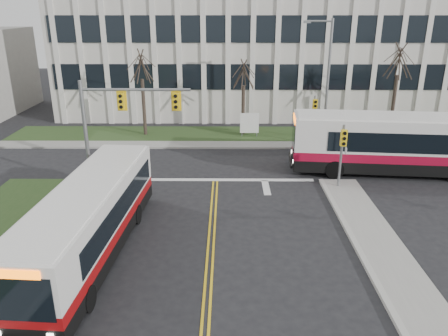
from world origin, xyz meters
TOP-DOWN VIEW (x-y plane):
  - ground at (0.00, 0.00)m, footprint 120.00×120.00m
  - sidewalk_east at (7.50, -5.00)m, footprint 2.00×26.00m
  - sidewalk_cross at (5.00, 15.20)m, footprint 44.00×1.60m
  - building_lawn at (5.00, 18.00)m, footprint 44.00×5.00m
  - office_building at (5.00, 30.00)m, footprint 40.00×16.00m
  - mast_arm_signal at (-5.62, 7.16)m, footprint 6.11×0.38m
  - signal_pole_near at (7.20, 6.90)m, footprint 0.34×0.39m
  - signal_pole_far at (7.20, 15.40)m, footprint 0.34×0.39m
  - streetlight at (8.03, 16.20)m, footprint 2.15×0.25m
  - directory_sign at (2.50, 17.50)m, footprint 1.50×0.12m
  - tree_left at (-6.00, 18.00)m, footprint 1.80×1.80m
  - tree_mid at (2.00, 18.20)m, footprint 1.80×1.80m
  - tree_right at (14.00, 18.00)m, footprint 1.80×1.80m
  - bus_main at (-5.00, -0.34)m, footprint 3.21×11.66m
  - bus_cross at (11.74, 9.50)m, footprint 13.86×4.24m
  - newspaper_box_blue at (-6.80, -4.05)m, footprint 0.53×0.48m
  - newspaper_box_red at (-6.80, 0.89)m, footprint 0.51×0.46m

SIDE VIEW (x-z plane):
  - ground at x=0.00m, z-range 0.00..0.00m
  - building_lawn at x=5.00m, z-range 0.00..0.12m
  - sidewalk_east at x=7.50m, z-range 0.00..0.14m
  - sidewalk_cross at x=5.00m, z-range 0.00..0.14m
  - newspaper_box_blue at x=-6.80m, z-range 0.00..0.95m
  - newspaper_box_red at x=-6.80m, z-range 0.00..0.95m
  - directory_sign at x=2.50m, z-range 0.17..2.17m
  - bus_main at x=-5.00m, z-range 0.00..3.07m
  - bus_cross at x=11.74m, z-range 0.00..3.64m
  - signal_pole_near at x=7.20m, z-range 0.60..4.40m
  - signal_pole_far at x=7.20m, z-range 0.60..4.40m
  - mast_arm_signal at x=-5.62m, z-range 1.16..7.36m
  - tree_mid at x=2.00m, z-range 1.47..8.29m
  - streetlight at x=8.03m, z-range 0.59..9.79m
  - tree_left at x=-6.00m, z-range 1.66..9.36m
  - tree_right at x=14.00m, z-range 1.78..10.03m
  - office_building at x=5.00m, z-range 0.00..12.00m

